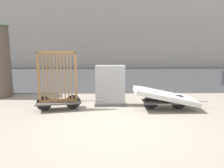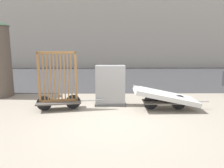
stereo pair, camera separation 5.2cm
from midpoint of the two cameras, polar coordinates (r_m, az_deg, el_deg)
ground_plane at (r=5.67m, az=0.42°, el=-10.31°), size 60.00×60.00×0.00m
road_strip at (r=13.46m, az=-0.25°, el=2.00°), size 56.00×9.26×0.01m
bike_cart_with_bedframe at (r=6.83m, az=-13.60°, el=-1.31°), size 2.06×0.80×1.79m
bike_cart_with_mattress at (r=6.93m, az=13.92°, el=-3.25°), size 2.34×0.95×0.70m
utility_cabinet at (r=7.13m, az=-0.23°, el=-0.77°), size 1.01×0.41×1.32m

